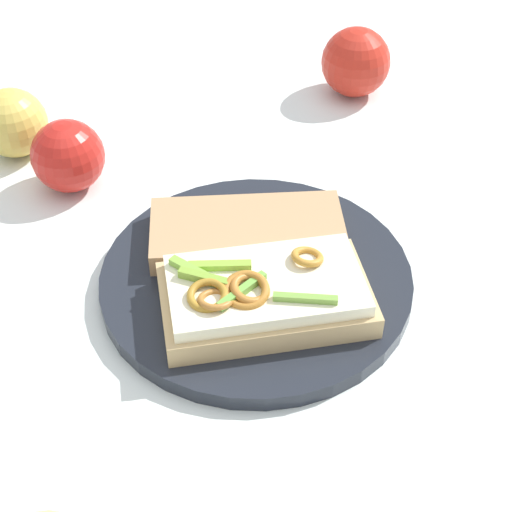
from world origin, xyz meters
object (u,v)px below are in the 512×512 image
object	(u,v)px
plate	(256,279)
apple_3	(13,123)
sandwich	(264,294)
apple_2	(356,62)
bread_slice_side	(247,231)
apple_0	(68,156)

from	to	relation	value
plate	apple_3	distance (m)	0.34
sandwich	apple_2	size ratio (longest dim) A/B	2.40
sandwich	apple_3	xyz separation A→B (m)	(-0.36, 0.08, 0.00)
bread_slice_side	apple_0	distance (m)	0.21
apple_3	bread_slice_side	bearing A→B (deg)	-2.52
plate	apple_2	xyz separation A→B (m)	(-0.07, 0.35, 0.03)
bread_slice_side	apple_3	xyz separation A→B (m)	(-0.30, 0.01, 0.01)
plate	apple_2	bearing A→B (deg)	101.34
plate	bread_slice_side	bearing A→B (deg)	131.12
apple_0	apple_3	distance (m)	0.09
sandwich	bread_slice_side	size ratio (longest dim) A/B	1.11
plate	apple_0	world-z (taller)	apple_0
plate	sandwich	distance (m)	0.05
apple_2	apple_3	size ratio (longest dim) A/B	1.11
plate	apple_3	xyz separation A→B (m)	(-0.33, 0.05, 0.03)
apple_0	sandwich	bearing A→B (deg)	-13.59
bread_slice_side	apple_0	world-z (taller)	apple_0
apple_2	apple_3	world-z (taller)	apple_2
apple_2	plate	bearing A→B (deg)	-78.66
bread_slice_side	apple_3	distance (m)	0.30
sandwich	apple_0	world-z (taller)	apple_0
sandwich	bread_slice_side	xyz separation A→B (m)	(-0.06, 0.07, -0.01)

